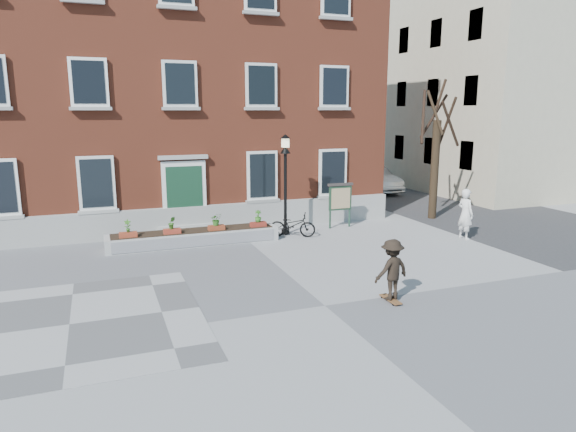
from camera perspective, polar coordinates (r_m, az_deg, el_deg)
name	(u,v)px	position (r m, az deg, el deg)	size (l,w,h in m)	color
ground	(325,306)	(13.17, 4.12, -9.91)	(100.00, 100.00, 0.00)	gray
checker_patch	(69,324)	(13.07, -23.12, -11.02)	(6.00, 6.00, 0.01)	#525254
bicycle	(292,225)	(19.88, 0.50, -1.00)	(0.62, 1.78, 0.94)	black
parked_car	(372,179)	(31.32, 9.27, 4.13)	(1.66, 4.77, 1.57)	#B5B7BA
bystander	(465,214)	(20.59, 19.11, 0.22)	(0.71, 0.46, 1.94)	silver
brick_building	(162,78)	(25.32, -13.79, 14.70)	(18.40, 10.85, 12.60)	brown
planter_assembly	(194,236)	(19.10, -10.39, -2.22)	(6.20, 1.12, 1.15)	#B8B8B4
bare_tree	(435,157)	(23.88, 16.06, 6.33)	(1.83, 1.83, 6.16)	#302315
side_street	(443,78)	(38.66, 16.86, 14.47)	(15.20, 36.00, 14.50)	#39393C
lamp_post	(285,170)	(19.95, -0.30, 5.09)	(0.40, 0.40, 3.93)	black
notice_board	(340,198)	(21.39, 5.83, 2.02)	(1.10, 0.16, 1.87)	#183122
skateboarder	(392,270)	(13.39, 11.46, -5.86)	(1.11, 0.78, 1.65)	brown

